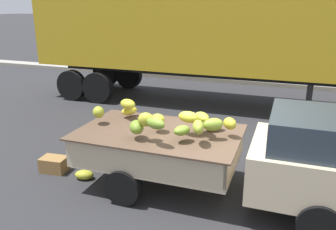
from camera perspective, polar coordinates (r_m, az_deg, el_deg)
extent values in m
plane|color=#28282B|center=(6.42, 7.58, -13.21)|extent=(220.00, 220.00, 0.00)
cube|color=gray|center=(15.61, 16.42, 5.18)|extent=(80.00, 0.80, 0.16)
cube|color=#CCB793|center=(6.05, 23.47, -8.18)|extent=(2.11, 1.79, 0.78)
cube|color=#28333D|center=(5.80, 22.22, -2.18)|extent=(1.18, 1.56, 0.52)
cube|color=#CCB793|center=(6.48, -1.50, -6.91)|extent=(2.89, 1.81, 0.08)
cube|color=#CCB793|center=(7.12, 0.95, -2.34)|extent=(2.84, 0.12, 0.44)
cube|color=#CCB793|center=(5.67, -4.64, -7.85)|extent=(2.84, 0.12, 0.44)
cube|color=#CCB793|center=(6.05, 10.98, -6.42)|extent=(0.09, 1.74, 0.44)
cube|color=#CCB793|center=(6.97, -12.29, -3.19)|extent=(0.09, 1.74, 0.44)
cube|color=#B21914|center=(7.16, 1.02, -2.56)|extent=(2.73, 0.08, 0.07)
cube|color=brown|center=(6.29, -1.53, -2.86)|extent=(3.01, 1.93, 0.03)
ellipsoid|color=gold|center=(6.86, -6.68, 1.81)|extent=(0.42, 0.36, 0.20)
ellipsoid|color=olive|center=(5.52, -2.07, -1.41)|extent=(0.41, 0.30, 0.18)
ellipsoid|color=#99A22A|center=(6.74, -11.47, 0.47)|extent=(0.34, 0.34, 0.23)
ellipsoid|color=olive|center=(5.62, 5.04, -1.99)|extent=(0.31, 0.42, 0.22)
ellipsoid|color=olive|center=(5.89, -5.23, -2.02)|extent=(0.40, 0.43, 0.23)
ellipsoid|color=gold|center=(5.73, -3.72, -0.75)|extent=(0.32, 0.28, 0.24)
ellipsoid|color=#A9AD2D|center=(6.04, 5.67, -0.34)|extent=(0.41, 0.42, 0.17)
ellipsoid|color=gold|center=(6.01, 3.42, -0.33)|extent=(0.41, 0.28, 0.20)
ellipsoid|color=#93A32E|center=(6.33, 7.52, -1.49)|extent=(0.43, 0.40, 0.22)
ellipsoid|color=gold|center=(6.03, 10.22, -1.40)|extent=(0.33, 0.32, 0.21)
ellipsoid|color=gold|center=(6.18, -1.71, -0.77)|extent=(0.36, 0.36, 0.21)
ellipsoid|color=olive|center=(5.87, 7.42, -1.65)|extent=(0.38, 0.30, 0.21)
ellipsoid|color=olive|center=(5.74, 2.32, -2.58)|extent=(0.34, 0.38, 0.16)
ellipsoid|color=gold|center=(7.10, -6.44, 0.69)|extent=(0.35, 0.42, 0.16)
cylinder|color=black|center=(7.01, 23.10, -8.80)|extent=(0.64, 0.22, 0.64)
cylinder|color=black|center=(5.54, 23.82, -16.28)|extent=(0.64, 0.22, 0.64)
cylinder|color=black|center=(7.41, -1.56, -5.83)|extent=(0.64, 0.22, 0.64)
cylinder|color=black|center=(6.05, -7.46, -11.77)|extent=(0.64, 0.22, 0.64)
cube|color=gold|center=(11.69, 6.80, 14.28)|extent=(12.04, 2.70, 2.70)
cube|color=black|center=(11.87, 6.54, 7.03)|extent=(11.05, 0.58, 0.30)
cylinder|color=black|center=(14.32, -6.53, 6.59)|extent=(1.08, 0.32, 1.08)
cylinder|color=black|center=(12.28, -11.55, 4.47)|extent=(1.08, 0.32, 1.08)
cylinder|color=black|center=(14.83, -10.29, 6.81)|extent=(1.08, 0.32, 1.08)
cylinder|color=black|center=(12.87, -15.67, 4.78)|extent=(1.08, 0.32, 1.08)
cylinder|color=#38383A|center=(11.65, 22.42, 3.20)|extent=(0.18, 0.18, 1.25)
ellipsoid|color=#A9A829|center=(7.08, -13.73, -9.60)|extent=(0.42, 0.33, 0.18)
cube|color=olive|center=(7.54, -18.37, -7.78)|extent=(0.56, 0.42, 0.30)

